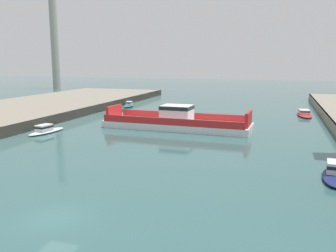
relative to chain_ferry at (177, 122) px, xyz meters
name	(u,v)px	position (x,y,z in m)	size (l,w,h in m)	color
ground_plane	(54,219)	(1.28, -35.10, -1.13)	(400.00, 400.00, 0.00)	#335B5B
chain_ferry	(177,122)	(0.00, 0.00, 0.00)	(24.25, 7.92, 3.82)	silver
moored_boat_near_left	(304,114)	(20.75, 21.07, -0.69)	(3.39, 8.59, 1.19)	red
moored_boat_near_right	(129,105)	(-18.89, 23.35, -0.65)	(2.37, 5.53, 1.31)	#237075
moored_boat_far_left	(46,130)	(-18.16, -9.68, -0.63)	(2.98, 7.24, 1.35)	white
moored_boat_far_right	(336,173)	(21.22, -19.75, -0.55)	(2.96, 6.69, 1.56)	navy
moored_boat_upstream_a	(116,110)	(-18.15, 14.89, -0.70)	(2.29, 5.34, 1.16)	navy
smokestack_distant_a	(54,36)	(-70.46, 68.43, 19.67)	(3.19, 3.19, 39.52)	#9E998E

